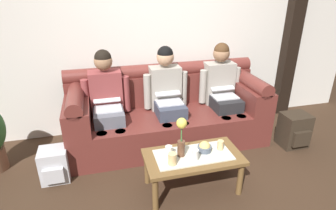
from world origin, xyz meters
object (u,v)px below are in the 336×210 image
couch (167,114)px  cup_near_right (172,159)px  cup_near_left (195,155)px  person_right (222,88)px  flower_vase (181,135)px  person_left (107,99)px  backpack_right (294,130)px  coffee_table (193,160)px  backpack_left (55,165)px  cup_far_left (220,145)px  cup_far_center (169,151)px  person_middle (167,93)px  snack_bowl (205,147)px

couch → cup_near_right: 1.12m
cup_near_right → cup_near_left: bearing=0.3°
person_right → flower_vase: size_ratio=3.08×
person_left → backpack_right: 2.35m
coffee_table → backpack_right: 1.57m
couch → backpack_right: (1.50, -0.55, -0.16)m
cup_near_right → backpack_left: (-1.11, 0.59, -0.28)m
flower_vase → couch: bearing=83.1°
coffee_table → cup_far_left: (0.29, 0.02, 0.11)m
person_right → cup_far_center: person_right is taller
person_left → cup_far_left: size_ratio=12.72×
backpack_left → couch: bearing=20.4°
person_right → backpack_left: (-2.07, -0.49, -0.48)m
cup_far_center → cup_far_left: bearing=-2.1°
person_right → person_middle: bearing=-180.0°
snack_bowl → person_middle: bearing=97.6°
cup_far_left → backpack_right: 1.31m
backpack_right → coffee_table: bearing=-163.5°
couch → person_left: size_ratio=1.99×
couch → snack_bowl: (0.13, -0.96, 0.07)m
person_left → backpack_right: (2.24, -0.54, -0.45)m
person_middle → backpack_right: (1.50, -0.54, -0.45)m
coffee_table → cup_near_left: size_ratio=8.26×
cup_far_left → backpack_left: cup_far_left is taller
cup_near_right → cup_far_left: (0.52, 0.12, -0.01)m
backpack_left → person_middle: bearing=20.2°
person_left → cup_near_right: size_ratio=10.87×
cup_far_center → cup_near_left: bearing=-31.7°
backpack_right → backpack_left: 2.85m
snack_bowl → cup_far_left: snack_bowl is taller
flower_vase → cup_near_left: flower_vase is taller
person_middle → coffee_table: 1.04m
person_left → cup_near_left: 1.32m
couch → cup_far_center: bearing=-103.7°
cup_near_left → cup_far_left: 0.33m
couch → coffee_table: (0.00, -0.99, -0.03)m
person_right → snack_bowl: size_ratio=8.91×
cup_near_left → cup_far_left: size_ratio=1.18×
cup_near_left → flower_vase: bearing=132.5°
person_middle → cup_far_left: bearing=-73.5°
person_middle → flower_vase: 0.98m
cup_far_left → snack_bowl: bearing=175.6°
backpack_left → backpack_right: bearing=-1.0°
flower_vase → cup_near_left: (0.10, -0.11, -0.17)m
person_right → cup_near_right: 1.47m
cup_near_right → cup_far_center: (0.00, 0.14, -0.00)m
person_right → cup_near_left: 1.34m
backpack_right → backpack_left: size_ratio=1.21×
coffee_table → cup_near_right: (-0.24, -0.10, 0.12)m
person_left → coffee_table: (0.73, -0.99, -0.32)m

